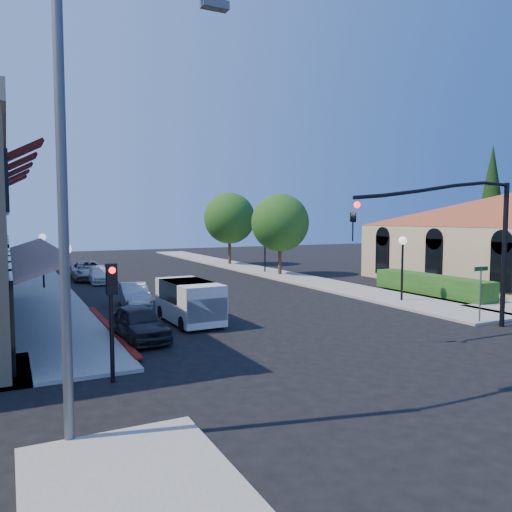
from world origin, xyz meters
name	(u,v)px	position (x,y,z in m)	size (l,w,h in m)	color
ground	(375,359)	(0.00, 0.00, 0.00)	(120.00, 120.00, 0.00)	black
sidewalk_left	(36,280)	(-8.75, 27.00, 0.06)	(3.50, 50.00, 0.12)	gray
sidewalk_right	(252,269)	(8.75, 27.00, 0.06)	(3.50, 50.00, 0.12)	gray
curb_red_strip	(110,331)	(-6.90, 8.00, 0.00)	(0.25, 10.00, 0.06)	maroon
mission_building	(512,229)	(21.99, 11.50, 3.75)	(30.12, 30.12, 6.40)	#CEB887
hedge	(431,296)	(11.70, 9.00, 0.00)	(1.40, 8.00, 1.10)	#1E5117
conifer_far	(491,198)	(28.00, 18.00, 6.36)	(3.20, 3.20, 11.00)	#392616
street_tree_a	(280,223)	(8.80, 22.00, 4.19)	(4.56, 4.56, 6.48)	#392616
street_tree_b	(229,218)	(8.80, 32.00, 4.54)	(4.94, 4.94, 7.02)	#392616
signal_mast_arm	(469,230)	(5.86, 1.50, 4.09)	(8.01, 0.39, 6.00)	black
secondary_signal	(112,300)	(-8.00, 1.41, 2.32)	(0.28, 0.42, 3.32)	black
cobra_streetlight	(81,181)	(-9.15, -2.00, 5.27)	(3.60, 0.25, 9.31)	#595B5E
street_name_sign	(481,285)	(7.50, 2.20, 1.70)	(0.80, 0.06, 2.50)	#595B5E
lamppost_left_near	(66,265)	(-8.50, 8.00, 2.74)	(0.44, 0.44, 3.57)	black
lamppost_left_far	(43,247)	(-8.50, 22.00, 2.74)	(0.44, 0.44, 3.57)	black
lamppost_right_near	(403,252)	(8.50, 8.00, 2.74)	(0.44, 0.44, 3.57)	black
lamppost_right_far	(265,240)	(8.50, 24.00, 2.74)	(0.44, 0.44, 3.57)	black
white_van	(190,299)	(-3.52, 7.99, 1.05)	(1.92, 4.15, 1.82)	silver
parked_car_a	(139,323)	(-6.20, 6.00, 0.65)	(1.53, 3.81, 1.30)	black
parked_car_b	(134,295)	(-4.80, 13.00, 0.62)	(1.30, 3.74, 1.23)	#9A9B9E
parked_car_c	(99,275)	(-4.80, 23.59, 0.56)	(1.57, 3.87, 1.12)	silver
parked_car_d	(87,270)	(-5.28, 26.00, 0.69)	(2.28, 4.95, 1.38)	#949798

